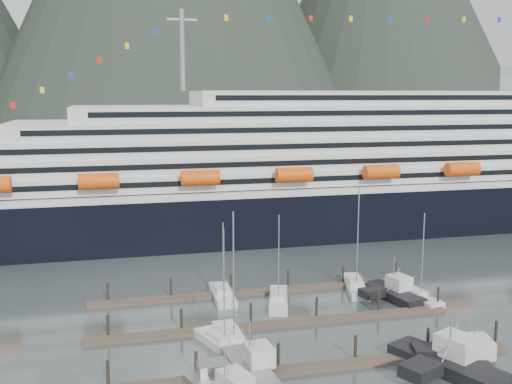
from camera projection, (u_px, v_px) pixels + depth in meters
ground at (320, 331)px, 75.65m from camera, size 1600.00×1600.00×0.00m
cruise_ship at (364, 174)px, 133.43m from camera, size 210.00×30.40×50.30m
dock_near at (308, 368)px, 64.91m from camera, size 48.18×2.28×3.20m
dock_mid at (276, 324)px, 77.37m from camera, size 48.18×2.28×3.20m
dock_far at (252, 292)px, 89.83m from camera, size 48.18×2.28×3.20m
sailboat_a at (221, 343)px, 71.03m from camera, size 5.49×9.50×14.97m
sailboat_b at (232, 341)px, 71.65m from camera, size 3.15×10.97×16.95m
sailboat_d at (278, 300)px, 85.84m from camera, size 5.46×11.09×13.57m
sailboat_f at (223, 295)px, 87.92m from camera, size 3.09×9.76×12.04m
sailboat_g at (355, 286)px, 91.92m from camera, size 5.34×11.44×16.71m
sailboat_h at (417, 298)px, 86.91m from camera, size 4.34×9.48×13.60m
trawler_b at (248, 368)px, 63.58m from camera, size 8.26×10.83×6.85m
trawler_c at (467, 356)px, 66.59m from camera, size 9.33×12.57×6.17m
trawler_d at (448, 364)px, 64.31m from camera, size 11.67×13.90×8.06m
trawler_e at (392, 293)px, 87.63m from camera, size 8.72×11.08×6.84m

